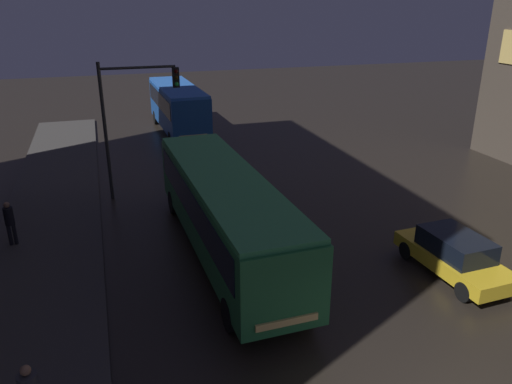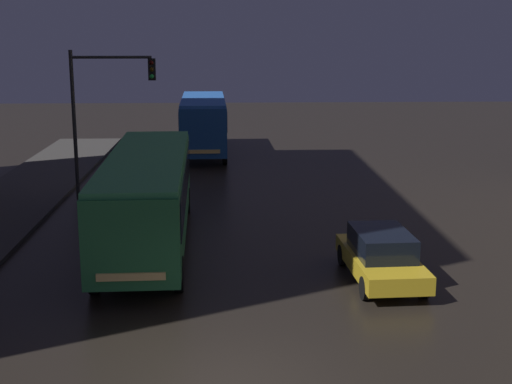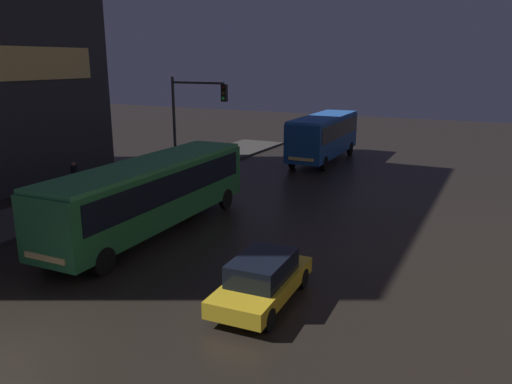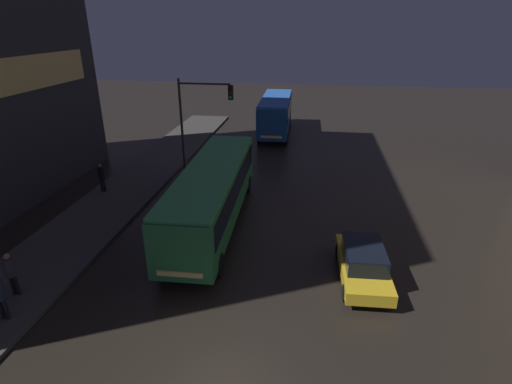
{
  "view_description": "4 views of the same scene",
  "coord_description": "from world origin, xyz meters",
  "px_view_note": "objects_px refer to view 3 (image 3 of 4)",
  "views": [
    {
      "loc": [
        -6.55,
        -6.09,
        8.82
      ],
      "look_at": [
        -0.86,
        11.88,
        1.53
      ],
      "focal_mm": 35.0,
      "sensor_mm": 36.0,
      "label": 1
    },
    {
      "loc": [
        -0.03,
        -13.22,
        7.0
      ],
      "look_at": [
        1.0,
        11.09,
        1.55
      ],
      "focal_mm": 50.0,
      "sensor_mm": 36.0,
      "label": 2
    },
    {
      "loc": [
        10.47,
        -6.4,
        7.17
      ],
      "look_at": [
        0.69,
        13.15,
        1.41
      ],
      "focal_mm": 35.0,
      "sensor_mm": 36.0,
      "label": 3
    },
    {
      "loc": [
        2.12,
        -7.79,
        9.6
      ],
      "look_at": [
        -0.36,
        9.16,
        2.25
      ],
      "focal_mm": 28.0,
      "sensor_mm": 36.0,
      "label": 4
    }
  ],
  "objects_px": {
    "bus_near": "(152,189)",
    "pedestrian_mid": "(74,175)",
    "traffic_light_main": "(192,114)",
    "car_taxi": "(262,279)",
    "bus_far": "(324,133)"
  },
  "relations": [
    {
      "from": "bus_near",
      "to": "pedestrian_mid",
      "type": "bearing_deg",
      "value": -22.68
    },
    {
      "from": "bus_near",
      "to": "traffic_light_main",
      "type": "bearing_deg",
      "value": -71.61
    },
    {
      "from": "car_taxi",
      "to": "pedestrian_mid",
      "type": "bearing_deg",
      "value": -27.13
    },
    {
      "from": "pedestrian_mid",
      "to": "bus_far",
      "type": "bearing_deg",
      "value": -140.38
    },
    {
      "from": "bus_far",
      "to": "car_taxi",
      "type": "height_order",
      "value": "bus_far"
    },
    {
      "from": "bus_near",
      "to": "car_taxi",
      "type": "relative_size",
      "value": 2.67
    },
    {
      "from": "traffic_light_main",
      "to": "car_taxi",
      "type": "bearing_deg",
      "value": -48.23
    },
    {
      "from": "bus_near",
      "to": "bus_far",
      "type": "bearing_deg",
      "value": -95.7
    },
    {
      "from": "bus_far",
      "to": "bus_near",
      "type": "bearing_deg",
      "value": 84.45
    },
    {
      "from": "car_taxi",
      "to": "pedestrian_mid",
      "type": "relative_size",
      "value": 2.56
    },
    {
      "from": "bus_far",
      "to": "traffic_light_main",
      "type": "bearing_deg",
      "value": 69.79
    },
    {
      "from": "car_taxi",
      "to": "pedestrian_mid",
      "type": "distance_m",
      "value": 16.04
    },
    {
      "from": "car_taxi",
      "to": "bus_far",
      "type": "bearing_deg",
      "value": -78.12
    },
    {
      "from": "bus_near",
      "to": "bus_far",
      "type": "distance_m",
      "value": 18.43
    },
    {
      "from": "pedestrian_mid",
      "to": "traffic_light_main",
      "type": "height_order",
      "value": "traffic_light_main"
    }
  ]
}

